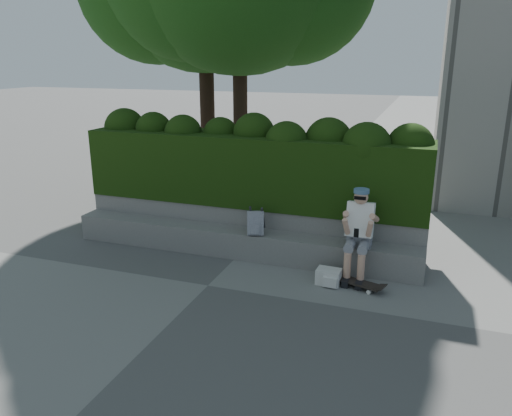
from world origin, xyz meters
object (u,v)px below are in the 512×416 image
at_px(person, 359,230).
at_px(backpack_plaid, 255,223).
at_px(backpack_ground, 329,277).
at_px(skateboard, 352,281).

height_order(person, backpack_plaid, person).
bearing_deg(backpack_ground, backpack_plaid, 162.16).
relative_size(person, backpack_plaid, 3.53).
bearing_deg(person, backpack_plaid, 177.21).
xyz_separation_m(person, skateboard, (-0.01, -0.38, -0.67)).
bearing_deg(backpack_ground, skateboard, 8.20).
bearing_deg(backpack_plaid, backpack_ground, -40.37).
relative_size(person, skateboard, 1.50).
bearing_deg(backpack_ground, person, 52.15).
height_order(skateboard, backpack_plaid, backpack_plaid).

